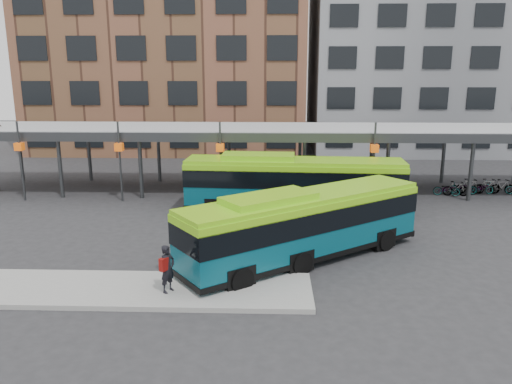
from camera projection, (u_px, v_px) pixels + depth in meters
The scene contains 9 objects.
ground at pixel (270, 262), 20.53m from camera, with size 120.00×120.00×0.00m, color #28282B.
boarding_island at pixel (115, 289), 17.77m from camera, with size 14.00×3.00×0.18m, color gray.
canopy at pixel (271, 131), 32.11m from camera, with size 40.00×6.53×4.80m.
building_brick at pixel (172, 37), 49.34m from camera, with size 26.00×14.00×22.00m, color brown.
building_grey at pixel (436, 47), 48.74m from camera, with size 24.00×14.00×20.00m, color slate.
bus_front at pixel (304, 224), 20.40m from camera, with size 10.31×8.49×3.06m.
bus_rear at pixel (293, 183), 27.43m from camera, with size 11.99×3.20×3.27m.
pedestrian at pixel (167, 268), 17.19m from camera, with size 0.66×0.74×1.69m.
bike_rack at pixel (486, 188), 31.74m from camera, with size 7.19×1.48×0.99m.
Camera 1 is at (0.06, -19.27, 7.65)m, focal length 35.00 mm.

